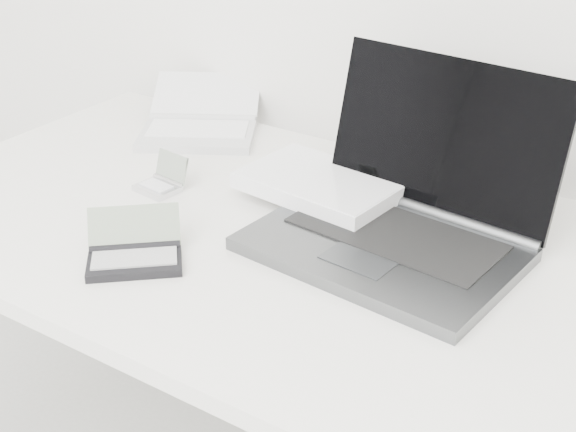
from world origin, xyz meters
The scene contains 5 objects.
desk centered at (0.00, 1.55, 0.68)m, with size 1.60×0.80×0.73m.
laptop_large centered at (0.06, 1.65, 0.78)m, with size 0.56×0.40×0.28m.
netbook_open_white centered at (-0.48, 1.84, 0.75)m, with size 0.37×0.39×0.08m.
pda_silver centered at (-0.35, 1.57, 0.74)m, with size 0.09×0.09×0.06m.
palmtop_charcoal centered at (-0.21, 1.34, 0.75)m, with size 0.19×0.19×0.07m.
Camera 1 is at (0.60, 0.55, 1.39)m, focal length 50.00 mm.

